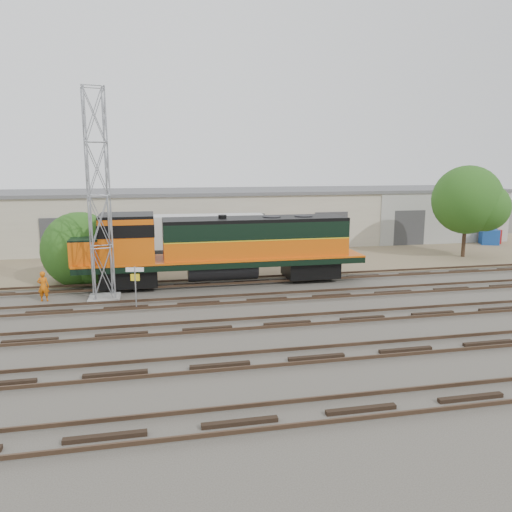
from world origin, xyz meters
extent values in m
plane|color=#47423A|center=(0.00, 0.00, 0.00)|extent=(140.00, 140.00, 0.00)
cube|color=#726047|center=(0.00, 15.00, 0.01)|extent=(80.00, 16.00, 0.02)
cube|color=black|center=(0.00, -12.00, 0.07)|extent=(80.00, 2.40, 0.14)
cube|color=#4C3828|center=(0.00, -12.75, 0.21)|extent=(80.00, 0.08, 0.14)
cube|color=#4C3828|center=(0.00, -11.25, 0.21)|extent=(80.00, 0.08, 0.14)
cube|color=black|center=(0.00, -7.50, 0.07)|extent=(80.00, 2.40, 0.14)
cube|color=#4C3828|center=(0.00, -8.25, 0.21)|extent=(80.00, 0.08, 0.14)
cube|color=#4C3828|center=(0.00, -6.75, 0.21)|extent=(80.00, 0.08, 0.14)
cube|color=black|center=(0.00, -3.00, 0.07)|extent=(80.00, 2.40, 0.14)
cube|color=#4C3828|center=(0.00, -3.75, 0.21)|extent=(80.00, 0.08, 0.14)
cube|color=#4C3828|center=(0.00, -2.25, 0.21)|extent=(80.00, 0.08, 0.14)
cube|color=black|center=(0.00, 1.50, 0.07)|extent=(80.00, 2.40, 0.14)
cube|color=#4C3828|center=(0.00, 0.75, 0.21)|extent=(80.00, 0.08, 0.14)
cube|color=#4C3828|center=(0.00, 2.25, 0.21)|extent=(80.00, 0.08, 0.14)
cube|color=black|center=(0.00, 6.00, 0.07)|extent=(80.00, 2.40, 0.14)
cube|color=#4C3828|center=(0.00, 5.25, 0.21)|extent=(80.00, 0.08, 0.14)
cube|color=#4C3828|center=(0.00, 6.75, 0.21)|extent=(80.00, 0.08, 0.14)
cube|color=beige|center=(0.00, 23.00, 2.50)|extent=(58.00, 10.00, 5.00)
cube|color=#59595B|center=(0.00, 23.00, 5.15)|extent=(58.40, 10.40, 0.30)
cube|color=#999993|center=(22.00, 17.95, 2.50)|extent=(14.00, 0.10, 5.00)
cube|color=#333335|center=(-14.00, 17.94, 1.70)|extent=(3.20, 0.12, 3.40)
cube|color=#333335|center=(-6.00, 17.94, 1.70)|extent=(3.20, 0.12, 3.40)
cube|color=#333335|center=(2.00, 17.94, 1.70)|extent=(3.20, 0.12, 3.40)
cube|color=#333335|center=(10.00, 17.94, 1.70)|extent=(3.20, 0.12, 3.40)
cube|color=#333335|center=(18.00, 17.94, 1.70)|extent=(3.20, 0.12, 3.40)
cube|color=black|center=(-7.97, 6.00, 0.83)|extent=(3.51, 2.63, 1.10)
cube|color=black|center=(4.10, 6.00, 0.83)|extent=(3.51, 2.63, 1.10)
cube|color=black|center=(-1.94, 6.00, 1.57)|extent=(18.65, 3.29, 0.38)
cylinder|color=black|center=(-1.94, 6.00, 0.88)|extent=(4.61, 1.21, 1.21)
cube|color=#CD5209|center=(0.26, 6.00, 2.42)|extent=(12.07, 2.85, 1.32)
cube|color=black|center=(0.26, 6.00, 3.63)|extent=(12.07, 2.85, 1.10)
cube|color=black|center=(0.26, 6.00, 4.28)|extent=(12.07, 2.85, 0.22)
cube|color=#CD5209|center=(-7.97, 6.00, 3.19)|extent=(3.29, 3.29, 2.85)
cube|color=black|center=(-7.97, 6.00, 4.70)|extent=(3.29, 3.29, 0.18)
cube|color=#CD5209|center=(-10.49, 6.00, 2.53)|extent=(1.75, 2.63, 1.54)
cube|color=gray|center=(-9.33, 3.67, 0.10)|extent=(1.78, 1.78, 0.20)
cylinder|color=gray|center=(-9.87, 4.21, 6.12)|extent=(0.09, 0.09, 11.84)
cylinder|color=gray|center=(-8.78, 4.21, 6.12)|extent=(0.09, 0.09, 11.84)
cylinder|color=gray|center=(-9.87, 3.13, 6.12)|extent=(0.09, 0.09, 11.84)
cylinder|color=gray|center=(-8.78, 3.13, 6.12)|extent=(0.09, 0.09, 11.84)
cylinder|color=gray|center=(-7.44, 1.31, 1.20)|extent=(0.08, 0.08, 2.39)
cube|color=white|center=(-7.44, 1.31, 2.23)|extent=(0.97, 0.21, 0.24)
cube|color=yellow|center=(-7.44, 1.31, 1.79)|extent=(0.49, 0.13, 0.38)
imported|color=#D15D0B|center=(-12.74, 4.06, 0.89)|extent=(0.69, 0.49, 1.78)
cube|color=silver|center=(-3.66, 14.06, 2.51)|extent=(12.44, 3.23, 2.56)
cube|color=black|center=(1.16, 13.76, 0.47)|extent=(2.42, 2.50, 0.95)
cube|color=black|center=(-8.44, 13.42, 0.62)|extent=(0.14, 0.14, 1.23)
cube|color=black|center=(-8.32, 15.31, 0.62)|extent=(0.14, 0.14, 1.23)
cube|color=#154094|center=(25.98, 16.74, 0.75)|extent=(2.04, 1.99, 1.50)
cube|color=maroon|center=(26.60, 17.33, 0.70)|extent=(1.62, 1.53, 1.40)
cylinder|color=#382619|center=(-11.17, 8.50, 0.23)|extent=(0.34, 0.34, 0.46)
sphere|color=#1F4914|center=(-11.17, 8.50, 2.22)|extent=(5.05, 5.05, 5.05)
sphere|color=#1F4914|center=(-10.16, 7.74, 1.72)|extent=(3.53, 3.53, 3.53)
cylinder|color=#382619|center=(19.53, 11.41, 1.43)|extent=(0.33, 0.33, 2.86)
sphere|color=#1F4914|center=(19.53, 11.41, 4.87)|extent=(5.72, 5.72, 5.72)
sphere|color=#1F4914|center=(20.67, 10.55, 4.29)|extent=(4.01, 4.01, 4.01)
camera|label=1|loc=(-6.43, -25.97, 7.98)|focal=35.00mm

